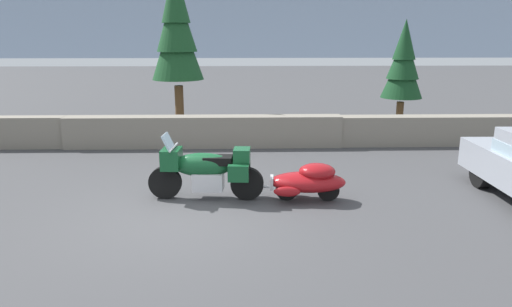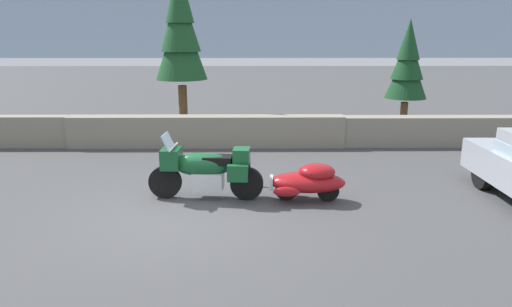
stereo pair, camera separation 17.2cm
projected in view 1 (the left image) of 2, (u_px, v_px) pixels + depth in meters
ground_plane at (182, 215)px, 8.76m from camera, size 80.00×80.00×0.00m
stone_guard_wall at (219, 131)px, 13.92m from camera, size 24.00×0.63×0.91m
distant_ridgeline at (237, 9)px, 99.22m from camera, size 240.00×80.00×16.00m
touring_motorcycle at (205, 169)px, 9.47m from camera, size 2.31×0.83×1.33m
car_shaped_trailer at (308, 180)px, 9.44m from camera, size 2.22×0.83×0.76m
pine_tree_tall at (176, 28)px, 15.24m from camera, size 1.67×1.67×5.40m
pine_tree_secondary at (403, 63)px, 15.22m from camera, size 1.32×1.32×3.68m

